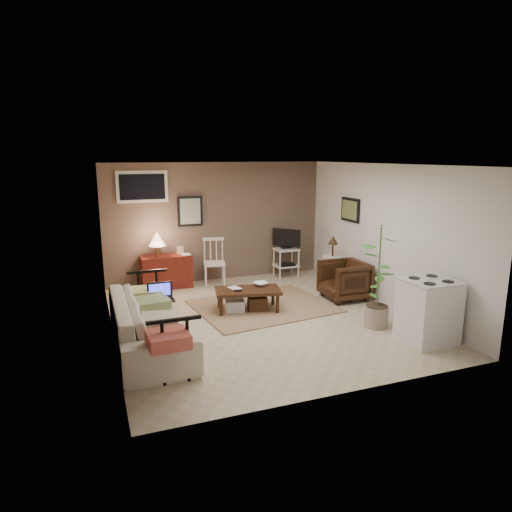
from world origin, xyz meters
name	(u,v)px	position (x,y,z in m)	size (l,w,h in m)	color
floor	(261,318)	(0.00, 0.00, 0.00)	(5.00, 5.00, 0.00)	#C1B293
art_back	(190,211)	(-0.55, 2.48, 1.45)	(0.50, 0.03, 0.60)	black
art_right	(350,210)	(2.23, 1.05, 1.52)	(0.03, 0.60, 0.45)	black
window	(142,187)	(-1.45, 2.48, 1.95)	(0.96, 0.03, 0.60)	silver
rug	(263,306)	(0.24, 0.51, 0.01)	(2.22, 1.78, 0.02)	#947656
coffee_table	(247,298)	(-0.09, 0.39, 0.22)	(1.15, 0.76, 0.40)	#351D0E
sofa	(149,315)	(-1.80, -0.49, 0.45)	(2.33, 0.68, 0.91)	beige
sofa_pillows	(156,313)	(-1.74, -0.76, 0.56)	(0.45, 2.21, 0.16)	beige
sofa_end_rails	(159,318)	(-1.67, -0.49, 0.39)	(0.63, 2.33, 0.78)	black
laptop	(160,295)	(-1.58, -0.09, 0.59)	(0.36, 0.26, 0.24)	black
red_console	(166,268)	(-1.12, 2.25, 0.38)	(0.96, 0.43, 1.11)	maroon
spindle_chair	(214,263)	(-0.17, 2.12, 0.44)	(0.49, 0.49, 0.93)	silver
tv_stand	(286,252)	(1.40, 2.14, 0.55)	(0.49, 0.49, 1.03)	silver
side_table	(332,255)	(1.94, 1.16, 0.64)	(0.38, 0.38, 1.03)	silver
armchair	(344,278)	(1.76, 0.41, 0.38)	(0.74, 0.69, 0.76)	#311A0D
potted_plant	(379,273)	(1.50, -0.94, 0.84)	(0.40, 0.40, 1.59)	gray
stove	(428,311)	(1.83, -1.66, 0.44)	(0.69, 0.64, 0.90)	silver
bowl	(261,279)	(0.19, 0.51, 0.50)	(0.23, 0.06, 0.23)	#351D0E
book_table	(230,283)	(-0.36, 0.46, 0.49)	(0.16, 0.02, 0.22)	#351D0E
book_console	(182,250)	(-0.81, 2.16, 0.75)	(0.16, 0.02, 0.22)	#351D0E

